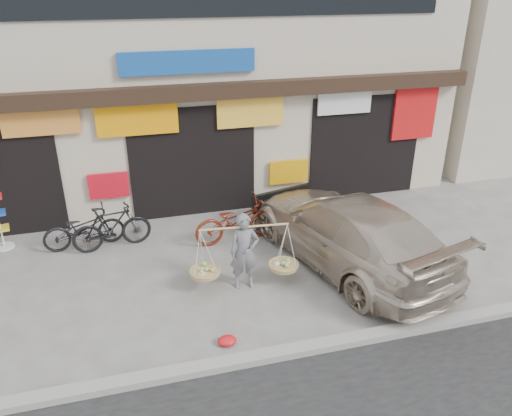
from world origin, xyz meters
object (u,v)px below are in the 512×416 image
object	(u,v)px
bike_2	(236,220)
suv	(347,230)
street_vendor	(244,255)
bike_1	(112,227)
bike_0	(84,228)

from	to	relation	value
bike_2	suv	bearing A→B (deg)	-133.66
street_vendor	bike_1	distance (m)	3.25
bike_1	bike_2	xyz separation A→B (m)	(2.67, -0.38, -0.01)
suv	bike_1	bearing A→B (deg)	-36.93
bike_1	bike_2	distance (m)	2.69
bike_0	bike_1	distance (m)	0.64
street_vendor	bike_0	size ratio (longest dim) A/B	1.20
bike_1	suv	world-z (taller)	suv
street_vendor	bike_0	distance (m)	3.85
street_vendor	bike_1	xyz separation A→B (m)	(-2.40, 2.19, -0.18)
bike_0	suv	distance (m)	5.62
bike_2	bike_0	bearing A→B (deg)	72.85
street_vendor	suv	bearing A→B (deg)	14.64
street_vendor	bike_2	bearing A→B (deg)	87.85
suv	bike_0	bearing A→B (deg)	-36.81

